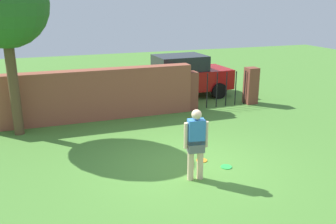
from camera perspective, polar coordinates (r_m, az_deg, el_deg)
name	(u,v)px	position (r m, az deg, el deg)	size (l,w,h in m)	color
ground_plane	(189,167)	(8.76, 3.31, -8.69)	(40.00, 40.00, 0.00)	#4C8433
brick_wall	(95,95)	(12.17, -11.42, 2.67)	(6.64, 0.50, 1.69)	brown
tree	(3,5)	(11.08, -24.58, 15.14)	(2.42, 2.42, 4.96)	brown
person	(196,142)	(7.86, 4.43, -4.68)	(0.53, 0.27, 1.62)	beige
fence_gate	(222,88)	(13.64, 8.47, 3.74)	(2.97, 0.44, 1.40)	brown
car	(180,76)	(14.86, 1.88, 5.66)	(4.27, 2.07, 1.72)	#A51111
frisbee_green	(226,167)	(8.85, 9.18, -8.54)	(0.27, 0.27, 0.02)	green
frisbee_orange	(202,160)	(9.11, 5.34, -7.61)	(0.27, 0.27, 0.02)	orange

